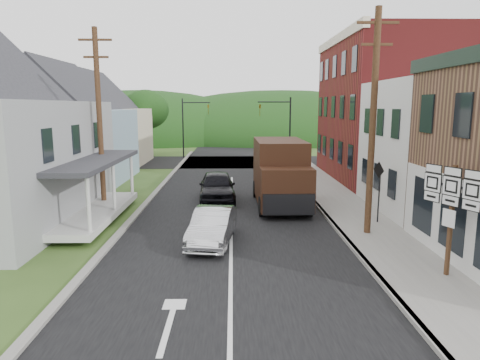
{
  "coord_description": "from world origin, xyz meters",
  "views": [
    {
      "loc": [
        0.08,
        -13.38,
        5.3
      ],
      "look_at": [
        0.38,
        4.37,
        2.2
      ],
      "focal_mm": 32.0,
      "sensor_mm": 36.0,
      "label": 1
    }
  ],
  "objects_px": {
    "silver_sedan": "(213,227)",
    "warning_sign": "(379,184)",
    "dark_sedan": "(217,187)",
    "delivery_van": "(281,173)",
    "route_sign_cluster": "(451,205)"
  },
  "relations": [
    {
      "from": "silver_sedan",
      "to": "warning_sign",
      "type": "height_order",
      "value": "warning_sign"
    },
    {
      "from": "warning_sign",
      "to": "dark_sedan",
      "type": "bearing_deg",
      "value": 128.42
    },
    {
      "from": "silver_sedan",
      "to": "delivery_van",
      "type": "xyz_separation_m",
      "value": [
        3.31,
        6.24,
        1.09
      ]
    },
    {
      "from": "delivery_van",
      "to": "route_sign_cluster",
      "type": "bearing_deg",
      "value": -68.7
    },
    {
      "from": "silver_sedan",
      "to": "warning_sign",
      "type": "distance_m",
      "value": 7.74
    },
    {
      "from": "dark_sedan",
      "to": "warning_sign",
      "type": "distance_m",
      "value": 8.99
    },
    {
      "from": "silver_sedan",
      "to": "dark_sedan",
      "type": "relative_size",
      "value": 0.85
    },
    {
      "from": "route_sign_cluster",
      "to": "warning_sign",
      "type": "height_order",
      "value": "route_sign_cluster"
    },
    {
      "from": "dark_sedan",
      "to": "delivery_van",
      "type": "xyz_separation_m",
      "value": [
        3.41,
        -1.26,
        0.94
      ]
    },
    {
      "from": "warning_sign",
      "to": "silver_sedan",
      "type": "bearing_deg",
      "value": -178.43
    },
    {
      "from": "silver_sedan",
      "to": "warning_sign",
      "type": "bearing_deg",
      "value": 25.61
    },
    {
      "from": "dark_sedan",
      "to": "route_sign_cluster",
      "type": "bearing_deg",
      "value": -59.25
    },
    {
      "from": "silver_sedan",
      "to": "dark_sedan",
      "type": "height_order",
      "value": "dark_sedan"
    },
    {
      "from": "silver_sedan",
      "to": "delivery_van",
      "type": "bearing_deg",
      "value": 69.17
    },
    {
      "from": "delivery_van",
      "to": "route_sign_cluster",
      "type": "height_order",
      "value": "route_sign_cluster"
    }
  ]
}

